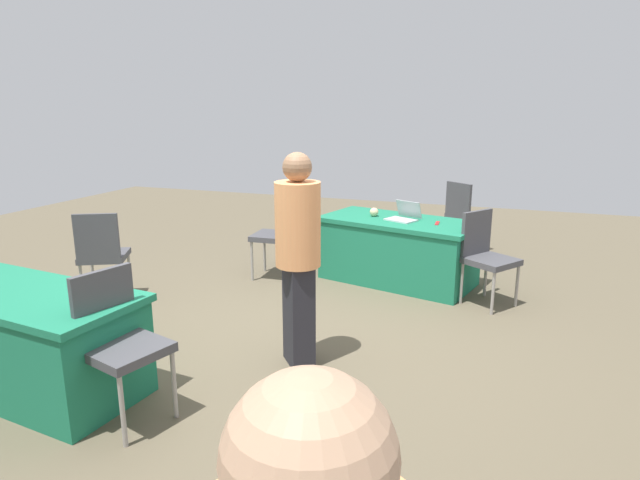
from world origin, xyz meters
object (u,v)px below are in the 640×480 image
Objects in this scene: chair_near_front at (485,252)px; chair_aisle at (119,336)px; chair_tucked_left at (279,231)px; laptop_silver at (403,217)px; chair_tucked_right at (464,212)px; table_foreground at (398,250)px; table_mid_left at (22,338)px; person_attendee_browsing at (298,250)px; scissors_red at (437,223)px; chair_by_pillar at (102,251)px; yarn_ball at (374,212)px.

chair_aisle reaches higher than chair_near_front.
chair_tucked_left is 2.38× the size of laptop_silver.
chair_tucked_left is at bearing -96.82° from chair_tucked_right.
table_foreground is 4.58× the size of laptop_silver.
table_foreground is at bearing -77.98° from chair_near_front.
table_foreground is 0.97× the size of table_mid_left.
table_foreground is at bearing -78.87° from chair_tucked_left.
chair_tucked_right is at bearing -109.51° from table_foreground.
scissors_red is (-0.74, -2.17, -0.18)m from person_attendee_browsing.
chair_near_front is 3.86m from chair_by_pillar.
laptop_silver is at bearing 176.98° from chair_aisle.
person_attendee_browsing reaches higher than chair_by_pillar.
laptop_silver is 2.28× the size of scissors_red.
chair_near_front is at bearing -94.78° from chair_tucked_left.
yarn_ball reaches higher than scissors_red.
person_attendee_browsing is 4.01× the size of laptop_silver.
chair_near_front is at bearing 56.84° from scissors_red.
chair_tucked_right reaches higher than laptop_silver.
chair_tucked_left is 1.43m from laptop_silver.
chair_near_front is 0.97× the size of chair_tucked_left.
table_mid_left is 1.99× the size of chair_aisle.
scissors_red is (-0.74, 0.15, -0.05)m from yarn_ball.
yarn_ball is (0.36, -0.09, 0.01)m from laptop_silver.
chair_near_front is 0.96× the size of chair_aisle.
chair_near_front is at bearing -7.74° from chair_by_pillar.
chair_tucked_left is 1.90m from chair_by_pillar.
chair_by_pillar is 5.27× the size of scissors_red.
chair_by_pillar is at bearing 31.98° from table_foreground.
table_mid_left is 0.98m from chair_aisle.
chair_tucked_left reaches higher than chair_near_front.
chair_near_front is 1.38m from yarn_ball.
person_attendee_browsing reaches higher than chair_tucked_left.
chair_near_front is at bearing 105.72° from person_attendee_browsing.
table_foreground is 0.40m from laptop_silver.
person_attendee_browsing reaches higher than chair_near_front.
chair_tucked_right is 4.63m from chair_by_pillar.
yarn_ball is (-1.02, -0.41, 0.21)m from chair_tucked_left.
chair_tucked_left is 1.03× the size of chair_by_pillar.
yarn_ball is at bearing -71.33° from chair_tucked_left.
table_mid_left is at bearing -80.89° from chair_tucked_right.
table_foreground is 2.34m from person_attendee_browsing.
chair_tucked_left is 3.02m from chair_aisle.
chair_by_pillar reaches higher than scissors_red.
chair_aisle reaches higher than table_foreground.
chair_tucked_left is 1.02× the size of chair_tucked_right.
table_foreground is at bearing 132.41° from person_attendee_browsing.
chair_aisle is (2.04, 2.95, 0.03)m from chair_near_front.
table_foreground is 1.14× the size of person_attendee_browsing.
chair_by_pillar is at bearing -64.77° from scissors_red.
chair_near_front is 1.02m from laptop_silver.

